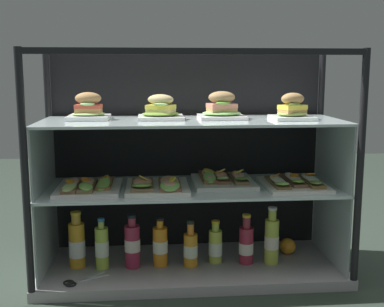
{
  "coord_description": "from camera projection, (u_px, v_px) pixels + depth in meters",
  "views": [
    {
      "loc": [
        -0.18,
        -2.05,
        0.88
      ],
      "look_at": [
        0.0,
        0.0,
        0.53
      ],
      "focal_mm": 45.75,
      "sensor_mm": 36.0,
      "label": 1
    }
  ],
  "objects": [
    {
      "name": "plated_roll_sandwich_near_left_corner",
      "position": [
        89.0,
        110.0,
        2.06
      ],
      "size": [
        0.17,
        0.17,
        0.12
      ],
      "color": "white",
      "rests_on": "shelf_upper_glass"
    },
    {
      "name": "juice_bottle_front_middle",
      "position": [
        246.0,
        244.0,
        2.15
      ],
      "size": [
        0.06,
        0.06,
        0.22
      ],
      "color": "#A0263D",
      "rests_on": "case_base_deck"
    },
    {
      "name": "plated_roll_sandwich_far_right",
      "position": [
        222.0,
        109.0,
        2.1
      ],
      "size": [
        0.2,
        0.2,
        0.12
      ],
      "color": "white",
      "rests_on": "shelf_upper_glass"
    },
    {
      "name": "plated_roll_sandwich_mid_right",
      "position": [
        292.0,
        110.0,
        2.06
      ],
      "size": [
        0.17,
        0.17,
        0.11
      ],
      "color": "white",
      "rests_on": "shelf_upper_glass"
    },
    {
      "name": "juice_bottle_front_second",
      "position": [
        191.0,
        249.0,
        2.12
      ],
      "size": [
        0.06,
        0.06,
        0.21
      ],
      "color": "orange",
      "rests_on": "case_base_deck"
    },
    {
      "name": "ground_plane",
      "position": [
        192.0,
        274.0,
        2.18
      ],
      "size": [
        6.0,
        6.0,
        0.02
      ],
      "primitive_type": "cube",
      "color": "#2A342B",
      "rests_on": "ground"
    },
    {
      "name": "riser_upper_tier",
      "position": [
        192.0,
        155.0,
        2.09
      ],
      "size": [
        1.25,
        0.44,
        0.28
      ],
      "color": "silver",
      "rests_on": "shelf_lower_glass"
    },
    {
      "name": "plated_roll_sandwich_mid_left",
      "position": [
        161.0,
        111.0,
        2.08
      ],
      "size": [
        0.19,
        0.19,
        0.11
      ],
      "color": "white",
      "rests_on": "shelf_upper_glass"
    },
    {
      "name": "open_sandwich_tray_mid_right",
      "position": [
        157.0,
        185.0,
        2.05
      ],
      "size": [
        0.26,
        0.3,
        0.06
      ],
      "color": "white",
      "rests_on": "shelf_lower_glass"
    },
    {
      "name": "juice_bottle_back_center",
      "position": [
        160.0,
        246.0,
        2.13
      ],
      "size": [
        0.06,
        0.06,
        0.21
      ],
      "color": "orange",
      "rests_on": "case_base_deck"
    },
    {
      "name": "juice_bottle_back_right",
      "position": [
        215.0,
        246.0,
        2.16
      ],
      "size": [
        0.06,
        0.06,
        0.19
      ],
      "color": "#C0CD48",
      "rests_on": "case_base_deck"
    },
    {
      "name": "juice_bottle_tucked_behind",
      "position": [
        102.0,
        247.0,
        2.09
      ],
      "size": [
        0.06,
        0.06,
        0.22
      ],
      "color": "#B4CE46",
      "rests_on": "case_base_deck"
    },
    {
      "name": "juice_bottle_front_left_end",
      "position": [
        132.0,
        245.0,
        2.11
      ],
      "size": [
        0.07,
        0.07,
        0.23
      ],
      "color": "#A12645",
      "rests_on": "case_base_deck"
    },
    {
      "name": "shelf_upper_glass",
      "position": [
        192.0,
        121.0,
        2.06
      ],
      "size": [
        1.27,
        0.46,
        0.01
      ],
      "primitive_type": "cube",
      "color": "silver",
      "rests_on": "riser_upper_tier"
    },
    {
      "name": "case_base_deck",
      "position": [
        192.0,
        267.0,
        2.17
      ],
      "size": [
        1.31,
        0.5,
        0.04
      ],
      "primitive_type": "cube",
      "color": "#A59EA2",
      "rests_on": "ground"
    },
    {
      "name": "open_sandwich_tray_right_of_center",
      "position": [
        295.0,
        182.0,
        2.1
      ],
      "size": [
        0.26,
        0.3,
        0.06
      ],
      "color": "white",
      "rests_on": "shelf_lower_glass"
    },
    {
      "name": "kitchen_scissors",
      "position": [
        76.0,
        282.0,
        1.96
      ],
      "size": [
        0.19,
        0.15,
        0.01
      ],
      "color": "silver",
      "rests_on": "case_base_deck"
    },
    {
      "name": "juice_bottle_front_right_end",
      "position": [
        77.0,
        244.0,
        2.11
      ],
      "size": [
        0.07,
        0.07,
        0.25
      ],
      "color": "gold",
      "rests_on": "case_base_deck"
    },
    {
      "name": "orange_fruit_beside_bottles",
      "position": [
        288.0,
        246.0,
        2.27
      ],
      "size": [
        0.07,
        0.07,
        0.07
      ],
      "primitive_type": "sphere",
      "color": "orange",
      "rests_on": "case_base_deck"
    },
    {
      "name": "case_frame",
      "position": [
        189.0,
        150.0,
        2.25
      ],
      "size": [
        1.31,
        0.5,
        0.97
      ],
      "color": "black",
      "rests_on": "ground"
    },
    {
      "name": "shelf_lower_glass",
      "position": [
        192.0,
        188.0,
        2.11
      ],
      "size": [
        1.27,
        0.46,
        0.01
      ],
      "primitive_type": "cube",
      "color": "silver",
      "rests_on": "riser_lower_tier"
    },
    {
      "name": "open_sandwich_tray_left_of_center",
      "position": [
        88.0,
        186.0,
        2.04
      ],
      "size": [
        0.26,
        0.31,
        0.06
      ],
      "color": "white",
      "rests_on": "shelf_lower_glass"
    },
    {
      "name": "juice_bottle_back_left",
      "position": [
        272.0,
        240.0,
        2.15
      ],
      "size": [
        0.06,
        0.06,
        0.25
      ],
      "color": "#BECC47",
      "rests_on": "case_base_deck"
    },
    {
      "name": "open_sandwich_tray_near_right_corner",
      "position": [
        223.0,
        179.0,
        2.15
      ],
      "size": [
        0.26,
        0.3,
        0.07
      ],
      "color": "white",
      "rests_on": "shelf_lower_glass"
    },
    {
      "name": "riser_lower_tier",
      "position": [
        192.0,
        226.0,
        2.14
      ],
      "size": [
        1.25,
        0.44,
        0.34
      ],
      "color": "silver",
      "rests_on": "case_base_deck"
    }
  ]
}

